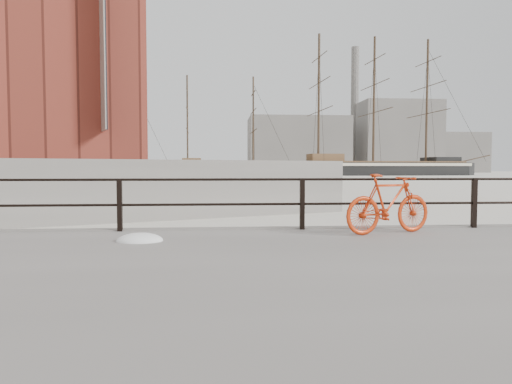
# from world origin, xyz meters

# --- Properties ---
(ground) EXTENTS (400.00, 400.00, 0.00)m
(ground) POSITION_xyz_m (0.00, 0.00, 0.00)
(ground) COLOR white
(ground) RESTS_ON ground
(far_quay) EXTENTS (78.44, 148.07, 1.80)m
(far_quay) POSITION_xyz_m (-40.00, 72.00, 0.90)
(far_quay) COLOR gray
(far_quay) RESTS_ON ground
(guardrail) EXTENTS (28.00, 0.10, 1.00)m
(guardrail) POSITION_xyz_m (0.00, -0.15, 0.85)
(guardrail) COLOR black
(guardrail) RESTS_ON promenade
(bicycle) EXTENTS (1.81, 0.82, 1.10)m
(bicycle) POSITION_xyz_m (-2.03, -0.86, 0.90)
(bicycle) COLOR red
(bicycle) RESTS_ON promenade
(barque_black) EXTENTS (54.97, 22.30, 30.78)m
(barque_black) POSITION_xyz_m (27.37, 86.53, 0.00)
(barque_black) COLOR black
(barque_black) RESTS_ON ground
(schooner_mid) EXTENTS (28.75, 13.06, 20.42)m
(schooner_mid) POSITION_xyz_m (-5.16, 81.05, 0.00)
(schooner_mid) COLOR silver
(schooner_mid) RESTS_ON ground
(schooner_left) EXTENTS (25.01, 12.42, 18.56)m
(schooner_left) POSITION_xyz_m (-26.86, 76.82, 0.00)
(schooner_left) COLOR beige
(schooner_left) RESTS_ON ground
(apartment_grey) EXTENTS (26.02, 22.15, 23.20)m
(apartment_grey) POSITION_xyz_m (-46.35, 82.38, 13.40)
(apartment_grey) COLOR #AAAAA5
(apartment_grey) RESTS_ON far_quay
(apartment_brick) EXTENTS (27.87, 22.90, 21.20)m
(apartment_brick) POSITION_xyz_m (-54.97, 103.70, 12.40)
(apartment_brick) COLOR brown
(apartment_brick) RESTS_ON far_quay
(industrial_west) EXTENTS (32.00, 18.00, 18.00)m
(industrial_west) POSITION_xyz_m (20.00, 140.00, 9.00)
(industrial_west) COLOR gray
(industrial_west) RESTS_ON ground
(industrial_mid) EXTENTS (26.00, 20.00, 24.00)m
(industrial_mid) POSITION_xyz_m (55.00, 145.00, 12.00)
(industrial_mid) COLOR gray
(industrial_mid) RESTS_ON ground
(industrial_east) EXTENTS (20.00, 16.00, 14.00)m
(industrial_east) POSITION_xyz_m (78.00, 150.00, 7.00)
(industrial_east) COLOR gray
(industrial_east) RESTS_ON ground
(smokestack) EXTENTS (2.80, 2.80, 44.00)m
(smokestack) POSITION_xyz_m (42.00, 150.00, 22.00)
(smokestack) COLOR gray
(smokestack) RESTS_ON ground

